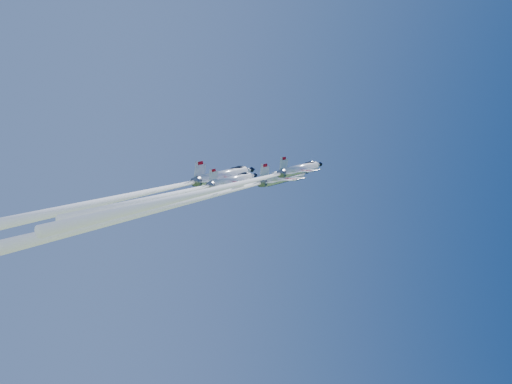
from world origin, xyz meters
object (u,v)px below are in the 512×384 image
object	(u,v)px
jet_lead	(205,197)
jet_slot	(181,192)
jet_left	(134,195)
jet_right	(225,187)

from	to	relation	value
jet_lead	jet_slot	xyz separation A→B (m)	(-3.72, 1.15, 0.76)
jet_left	jet_slot	bearing A→B (deg)	41.43
jet_lead	jet_slot	distance (m)	3.97
jet_lead	jet_slot	size ratio (longest dim) A/B	1.68
jet_slot	jet_right	bearing A→B (deg)	-1.49
jet_right	jet_slot	bearing A→B (deg)	178.51
jet_left	jet_slot	world-z (taller)	jet_left
jet_right	jet_slot	distance (m)	9.86
jet_lead	jet_slot	world-z (taller)	jet_lead
jet_lead	jet_slot	bearing A→B (deg)	-140.45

